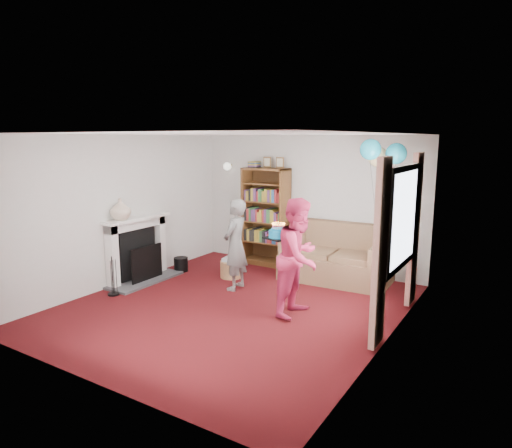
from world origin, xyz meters
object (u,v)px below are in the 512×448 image
Objects in this scene: sofa at (338,259)px; person_magenta at (299,257)px; bookcase at (266,217)px; birthday_cake at (278,234)px; person_striped at (235,245)px.

person_magenta is at bearing -88.22° from sofa.
birthday_cake is (1.40, -2.04, 0.19)m from bookcase.
person_striped is 1.44m from person_magenta.
birthday_cake is (1.04, -0.44, 0.37)m from person_striped.
person_magenta is at bearing 1.37° from birthday_cake.
sofa is at bearing 84.10° from birthday_cake.
bookcase is 1.14× the size of sofa.
sofa is at bearing -8.12° from bookcase.
person_striped is at bearing -134.44° from sofa.
sofa is 1.24× the size of person_striped.
person_magenta reaches higher than sofa.
sofa is 1.88m from person_striped.
person_striped is 4.48× the size of birthday_cake.
bookcase is at bearing 169.24° from sofa.
bookcase reaches higher than sofa.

